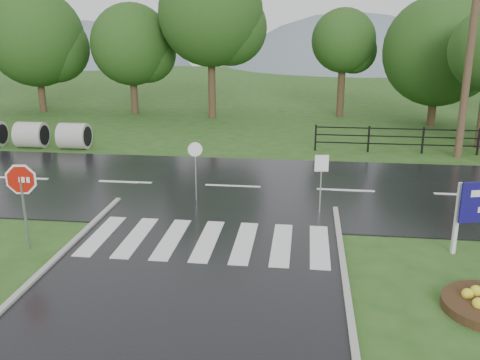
# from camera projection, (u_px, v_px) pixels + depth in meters

# --- Properties ---
(ground) EXTENTS (120.00, 120.00, 0.00)m
(ground) POSITION_uv_depth(u_px,v_px,m) (158.00, 352.00, 9.72)
(ground) COLOR #284F1A
(ground) RESTS_ON ground
(main_road) EXTENTS (90.00, 8.00, 0.04)m
(main_road) POSITION_uv_depth(u_px,v_px,m) (233.00, 187.00, 19.22)
(main_road) COLOR black
(main_road) RESTS_ON ground
(crosswalk) EXTENTS (6.50, 2.80, 0.02)m
(crosswalk) POSITION_uv_depth(u_px,v_px,m) (208.00, 240.00, 14.45)
(crosswalk) COLOR silver
(crosswalk) RESTS_ON ground
(fence_west) EXTENTS (9.58, 0.08, 1.20)m
(fence_west) POSITION_uv_depth(u_px,v_px,m) (423.00, 138.00, 23.79)
(fence_west) COLOR black
(fence_west) RESTS_ON ground
(hills) EXTENTS (102.00, 48.00, 48.00)m
(hills) POSITION_uv_depth(u_px,v_px,m) (310.00, 176.00, 75.55)
(hills) COLOR slate
(hills) RESTS_ON ground
(treeline) EXTENTS (83.20, 5.20, 10.00)m
(treeline) POSITION_uv_depth(u_px,v_px,m) (280.00, 119.00, 32.40)
(treeline) COLOR #1C4013
(treeline) RESTS_ON ground
(stop_sign) EXTENTS (1.08, 0.16, 2.45)m
(stop_sign) POSITION_uv_depth(u_px,v_px,m) (22.00, 186.00, 13.59)
(stop_sign) COLOR #939399
(stop_sign) RESTS_ON ground
(reg_sign_small) EXTENTS (0.42, 0.08, 1.89)m
(reg_sign_small) POSITION_uv_depth(u_px,v_px,m) (321.00, 172.00, 16.19)
(reg_sign_small) COLOR #939399
(reg_sign_small) RESTS_ON ground
(reg_sign_round) EXTENTS (0.46, 0.15, 2.02)m
(reg_sign_round) POSITION_uv_depth(u_px,v_px,m) (195.00, 164.00, 17.32)
(reg_sign_round) COLOR #939399
(reg_sign_round) RESTS_ON ground
(utility_pole_east) EXTENTS (1.70, 0.32, 9.55)m
(utility_pole_east) POSITION_uv_depth(u_px,v_px,m) (471.00, 43.00, 21.95)
(utility_pole_east) COLOR #473523
(utility_pole_east) RESTS_ON ground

